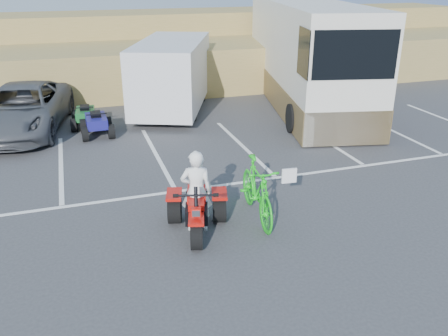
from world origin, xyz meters
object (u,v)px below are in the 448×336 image
object	(u,v)px
rv_motorhome	(305,61)
cargo_trailer	(172,73)
green_dirt_bike	(257,190)
quad_atv_blue	(98,136)
red_trike_atv	(197,233)
quad_atv_green	(87,127)
rider	(196,191)
grey_pickup	(22,109)

from	to	relation	value
rv_motorhome	cargo_trailer	bearing A→B (deg)	-173.27
green_dirt_bike	cargo_trailer	xyz separation A→B (m)	(0.17, 9.18, 0.76)
quad_atv_blue	rv_motorhome	bearing A→B (deg)	10.90
green_dirt_bike	quad_atv_blue	xyz separation A→B (m)	(-2.91, 6.88, -0.67)
cargo_trailer	red_trike_atv	bearing A→B (deg)	-77.25
red_trike_atv	quad_atv_green	world-z (taller)	red_trike_atv
rider	quad_atv_blue	distance (m)	7.19
red_trike_atv	rider	xyz separation A→B (m)	(0.04, 0.14, 0.88)
quad_atv_green	quad_atv_blue	bearing A→B (deg)	-70.61
red_trike_atv	rv_motorhome	world-z (taller)	rv_motorhome
quad_atv_green	green_dirt_bike	bearing A→B (deg)	-63.74
red_trike_atv	green_dirt_bike	distance (m)	1.58
cargo_trailer	rider	bearing A→B (deg)	-77.15
green_dirt_bike	quad_atv_green	bearing A→B (deg)	117.39
red_trike_atv	rv_motorhome	distance (m)	11.36
cargo_trailer	quad_atv_blue	bearing A→B (deg)	-120.91
cargo_trailer	rv_motorhome	distance (m)	5.37
rv_motorhome	quad_atv_green	xyz separation A→B (m)	(-8.70, -0.64, -1.70)
red_trike_atv	cargo_trailer	bearing A→B (deg)	95.98
green_dirt_bike	cargo_trailer	world-z (taller)	cargo_trailer
grey_pickup	quad_atv_blue	xyz separation A→B (m)	(2.30, -1.28, -0.77)
rider	grey_pickup	size ratio (longest dim) A/B	0.32
rider	rv_motorhome	xyz separation A→B (m)	(6.88, 8.70, 0.81)
rv_motorhome	quad_atv_green	world-z (taller)	rv_motorhome
red_trike_atv	rv_motorhome	xyz separation A→B (m)	(6.92, 8.84, 1.70)
green_dirt_bike	rv_motorhome	bearing A→B (deg)	62.97
cargo_trailer	quad_atv_blue	distance (m)	4.10
red_trike_atv	quad_atv_green	xyz separation A→B (m)	(-1.78, 8.20, 0.00)
rider	rv_motorhome	bearing A→B (deg)	-112.78
red_trike_atv	grey_pickup	size ratio (longest dim) A/B	0.31
red_trike_atv	cargo_trailer	xyz separation A→B (m)	(1.59, 9.41, 1.43)
cargo_trailer	rv_motorhome	bearing A→B (deg)	16.22
red_trike_atv	green_dirt_bike	bearing A→B (deg)	24.78
cargo_trailer	quad_atv_blue	size ratio (longest dim) A/B	4.45
rider	quad_atv_blue	size ratio (longest dim) A/B	1.28
red_trike_atv	rv_motorhome	size ratio (longest dim) A/B	0.15
red_trike_atv	quad_atv_blue	world-z (taller)	red_trike_atv
grey_pickup	quad_atv_green	size ratio (longest dim) A/B	4.27
quad_atv_blue	quad_atv_green	distance (m)	1.13
grey_pickup	quad_atv_green	xyz separation A→B (m)	(2.01, -0.19, -0.77)
grey_pickup	rv_motorhome	world-z (taller)	rv_motorhome
rider	green_dirt_bike	size ratio (longest dim) A/B	0.79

